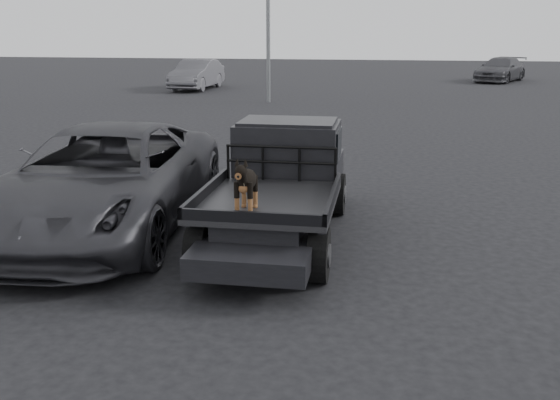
% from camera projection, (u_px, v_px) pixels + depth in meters
% --- Properties ---
extents(ground, '(120.00, 120.00, 0.00)m').
position_uv_depth(ground, '(298.00, 287.00, 8.28)').
color(ground, black).
rests_on(ground, ground).
extents(flatbed_ute, '(2.00, 5.40, 0.92)m').
position_uv_depth(flatbed_ute, '(279.00, 211.00, 10.08)').
color(flatbed_ute, black).
rests_on(flatbed_ute, ground).
extents(ute_cab, '(1.72, 1.30, 0.88)m').
position_uv_depth(ute_cab, '(288.00, 145.00, 10.74)').
color(ute_cab, black).
rests_on(ute_cab, flatbed_ute).
extents(headache_rack, '(1.80, 0.08, 0.55)m').
position_uv_depth(headache_rack, '(281.00, 164.00, 10.07)').
color(headache_rack, black).
rests_on(headache_rack, flatbed_ute).
extents(dog, '(0.32, 0.60, 0.74)m').
position_uv_depth(dog, '(246.00, 185.00, 8.36)').
color(dog, black).
rests_on(dog, flatbed_ute).
extents(parked_suv, '(3.29, 6.40, 1.73)m').
position_uv_depth(parked_suv, '(105.00, 179.00, 10.44)').
color(parked_suv, '#303035').
rests_on(parked_suv, ground).
extents(distant_car_a, '(1.93, 4.95, 1.61)m').
position_uv_depth(distant_car_a, '(197.00, 74.00, 34.33)').
color(distant_car_a, '#545459').
rests_on(distant_car_a, ground).
extents(distant_car_b, '(4.14, 5.51, 1.49)m').
position_uv_depth(distant_car_b, '(500.00, 70.00, 39.23)').
color(distant_car_b, '#414146').
rests_on(distant_car_b, ground).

